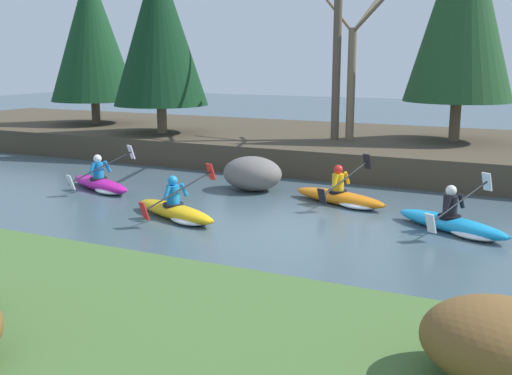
% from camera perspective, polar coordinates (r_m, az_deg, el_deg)
% --- Properties ---
extents(ground_plane, '(90.00, 90.00, 0.00)m').
position_cam_1_polar(ground_plane, '(12.73, 3.98, -4.36)').
color(ground_plane, '#425660').
extents(riverbank_near, '(44.00, 5.39, 0.67)m').
position_cam_1_polar(riverbank_near, '(7.18, -17.01, -15.60)').
color(riverbank_near, '#476B33').
rests_on(riverbank_near, ground).
extents(riverbank_far, '(44.00, 8.69, 0.88)m').
position_cam_1_polar(riverbank_far, '(21.85, 13.45, 3.46)').
color(riverbank_far, '#473D2D').
rests_on(riverbank_far, ground).
extents(conifer_tree_far_left, '(3.61, 3.61, 6.56)m').
position_cam_1_polar(conifer_tree_far_left, '(26.76, -15.39, 13.95)').
color(conifer_tree_far_left, brown).
rests_on(conifer_tree_far_left, riverbank_far).
extents(conifer_tree_left, '(3.48, 3.48, 6.51)m').
position_cam_1_polar(conifer_tree_left, '(22.74, -9.23, 14.62)').
color(conifer_tree_left, '#7A664C').
rests_on(conifer_tree_left, riverbank_far).
extents(conifer_tree_mid_left, '(3.55, 3.55, 7.71)m').
position_cam_1_polar(conifer_tree_mid_left, '(21.37, 19.13, 16.29)').
color(conifer_tree_mid_left, brown).
rests_on(conifer_tree_mid_left, riverbank_far).
extents(bare_tree_upstream, '(4.21, 4.16, 7.69)m').
position_cam_1_polar(bare_tree_upstream, '(20.95, 7.92, 14.46)').
color(bare_tree_upstream, brown).
rests_on(bare_tree_upstream, riverbank_far).
extents(bare_tree_mid_upstream, '(2.78, 2.75, 4.97)m').
position_cam_1_polar(bare_tree_mid_upstream, '(20.89, 9.18, 10.93)').
color(bare_tree_mid_upstream, '#7A664C').
rests_on(bare_tree_mid_upstream, riverbank_far).
extents(shrub_clump_third, '(1.48, 1.23, 0.80)m').
position_cam_1_polar(shrub_clump_third, '(6.11, 22.31, -13.47)').
color(shrub_clump_third, brown).
rests_on(shrub_clump_third, riverbank_near).
extents(kayaker_lead, '(2.67, 1.93, 1.20)m').
position_cam_1_polar(kayaker_lead, '(13.36, 18.49, -3.30)').
color(kayaker_lead, '#1993D6').
rests_on(kayaker_lead, ground).
extents(kayaker_middle, '(2.75, 2.02, 1.20)m').
position_cam_1_polar(kayaker_middle, '(15.25, 8.28, -0.92)').
color(kayaker_middle, orange).
rests_on(kayaker_middle, ground).
extents(kayaker_trailing, '(2.74, 2.00, 1.20)m').
position_cam_1_polar(kayaker_trailing, '(13.84, -7.46, -2.24)').
color(kayaker_trailing, yellow).
rests_on(kayaker_trailing, ground).
extents(kayaker_far_back, '(2.74, 2.00, 1.20)m').
position_cam_1_polar(kayaker_far_back, '(17.26, -14.47, 0.35)').
color(kayaker_far_back, '#C61999').
rests_on(kayaker_far_back, ground).
extents(boulder_midstream, '(1.70, 1.33, 0.96)m').
position_cam_1_polar(boulder_midstream, '(16.70, -0.35, 1.34)').
color(boulder_midstream, slate).
rests_on(boulder_midstream, ground).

